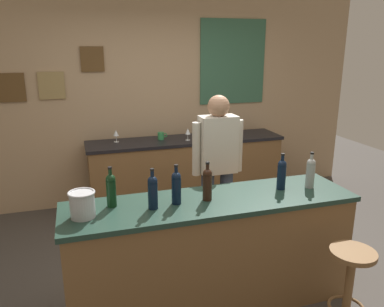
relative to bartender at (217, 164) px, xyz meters
The scene contains 18 objects.
ground_plane 1.07m from the bartender, 132.15° to the right, with size 10.00×10.00×0.00m, color #423D38.
back_wall 1.75m from the bartender, 101.60° to the left, with size 6.00×0.09×2.80m.
bar_counter 0.98m from the bartender, 113.87° to the right, with size 2.28×0.60×0.92m.
side_counter 1.36m from the bartender, 87.57° to the left, with size 2.55×0.56×0.90m.
bartender is the anchor object (origin of this frame).
bar_stool 1.56m from the bartender, 71.21° to the right, with size 0.32×0.32×0.68m.
wine_bottle_a 1.30m from the bartender, 148.04° to the right, with size 0.07×0.07×0.31m.
wine_bottle_b 1.16m from the bartender, 135.00° to the right, with size 0.07×0.07×0.31m.
wine_bottle_c 1.00m from the bartender, 128.97° to the right, with size 0.07×0.07×0.31m.
wine_bottle_d 0.88m from the bartender, 116.27° to the right, with size 0.07×0.07×0.31m.
wine_bottle_e 0.80m from the bartender, 69.67° to the right, with size 0.07×0.07×0.31m.
wine_bottle_f 0.95m from the bartender, 56.05° to the right, with size 0.07×0.07×0.31m.
ice_bucket 1.54m from the bartender, 148.19° to the right, with size 0.19×0.19×0.19m.
wine_glass_a 1.60m from the bartender, 121.46° to the left, with size 0.07×0.07×0.16m.
wine_glass_b 1.19m from the bartender, 87.58° to the left, with size 0.07×0.07×0.16m.
wine_glass_c 1.23m from the bartender, 80.88° to the left, with size 0.07×0.07×0.16m.
wine_glass_d 1.25m from the bartender, 75.17° to the left, with size 0.07×0.07×0.16m.
coffee_mug 1.35m from the bartender, 101.39° to the left, with size 0.12×0.08×0.09m.
Camera 1 is at (-0.96, -2.94, 2.06)m, focal length 35.43 mm.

